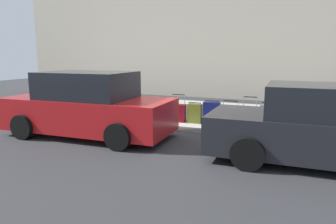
{
  "coord_description": "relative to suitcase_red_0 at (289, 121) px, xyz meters",
  "views": [
    {
      "loc": [
        -3.6,
        8.06,
        2.13
      ],
      "look_at": [
        -0.4,
        0.6,
        0.65
      ],
      "focal_mm": 33.26,
      "sensor_mm": 36.0,
      "label": 1
    }
  ],
  "objects": [
    {
      "name": "suitcase_red_7",
      "position": [
        3.61,
        0.05,
        -0.04
      ],
      "size": [
        0.37,
        0.22,
        0.56
      ],
      "color": "red",
      "rests_on": "sidewalk_curb"
    },
    {
      "name": "suitcase_maroon_6",
      "position": [
        3.13,
        -0.02,
        -0.02
      ],
      "size": [
        0.46,
        0.25,
        0.85
      ],
      "color": "maroon",
      "rests_on": "sidewalk_curb"
    },
    {
      "name": "suitcase_teal_2",
      "position": [
        1.02,
        0.01,
        0.01
      ],
      "size": [
        0.43,
        0.29,
        0.89
      ],
      "color": "#0F606B",
      "rests_on": "sidewalk_curb"
    },
    {
      "name": "suitcase_silver_1",
      "position": [
        0.5,
        0.04,
        0.06
      ],
      "size": [
        0.5,
        0.28,
        0.76
      ],
      "color": "#9EA0A8",
      "rests_on": "sidewalk_curb"
    },
    {
      "name": "suitcase_silver_8",
      "position": [
        4.07,
        -0.03,
        -0.03
      ],
      "size": [
        0.41,
        0.2,
        0.58
      ],
      "color": "#9EA0A8",
      "rests_on": "sidewalk_curb"
    },
    {
      "name": "parked_car_charcoal_0",
      "position": [
        -0.85,
        1.98,
        0.31
      ],
      "size": [
        4.81,
        2.1,
        1.57
      ],
      "color": "black",
      "rests_on": "ground_plane"
    },
    {
      "name": "sidewalk_curb",
      "position": [
        3.37,
        -1.95,
        -0.36
      ],
      "size": [
        18.0,
        5.0,
        0.14
      ],
      "primitive_type": "cube",
      "color": "#ADA89E",
      "rests_on": "ground_plane"
    },
    {
      "name": "parked_car_red_1",
      "position": [
        4.92,
        1.98,
        0.37
      ],
      "size": [
        4.55,
        2.17,
        1.71
      ],
      "color": "#AD1619",
      "rests_on": "ground_plane"
    },
    {
      "name": "bollard_post",
      "position": [
        6.14,
        0.15,
        0.08
      ],
      "size": [
        0.13,
        0.13,
        0.74
      ],
      "primitive_type": "cylinder",
      "color": "#333338",
      "rests_on": "sidewalk_curb"
    },
    {
      "name": "suitcase_teal_9",
      "position": [
        4.56,
        -0.04,
        0.06
      ],
      "size": [
        0.43,
        0.22,
        0.75
      ],
      "color": "#0F606B",
      "rests_on": "sidewalk_curb"
    },
    {
      "name": "suitcase_olive_5",
      "position": [
        2.62,
        -0.05,
        -0.0
      ],
      "size": [
        0.43,
        0.2,
        0.63
      ],
      "color": "#59601E",
      "rests_on": "sidewalk_curb"
    },
    {
      "name": "fire_hydrant",
      "position": [
        5.35,
        -0.0,
        0.15
      ],
      "size": [
        0.39,
        0.21,
        0.84
      ],
      "color": "#D89E0C",
      "rests_on": "sidewalk_curb"
    },
    {
      "name": "suitcase_navy_4",
      "position": [
        2.09,
        0.01,
        0.04
      ],
      "size": [
        0.49,
        0.24,
        0.72
      ],
      "color": "navy",
      "rests_on": "sidewalk_curb"
    },
    {
      "name": "ground_plane",
      "position": [
        3.37,
        0.55,
        -0.43
      ],
      "size": [
        40.0,
        40.0,
        0.0
      ],
      "primitive_type": "plane",
      "color": "#333335"
    },
    {
      "name": "suitcase_black_3",
      "position": [
        1.54,
        0.07,
        -0.01
      ],
      "size": [
        0.48,
        0.26,
        0.76
      ],
      "color": "black",
      "rests_on": "sidewalk_curb"
    },
    {
      "name": "suitcase_red_0",
      "position": [
        0.0,
        0.0,
        0.0
      ],
      "size": [
        0.37,
        0.25,
        0.63
      ],
      "color": "red",
      "rests_on": "sidewalk_curb"
    },
    {
      "name": "parking_meter",
      "position": [
        -1.06,
        -0.25,
        0.54
      ],
      "size": [
        0.12,
        0.09,
        1.27
      ],
      "color": "slate",
      "rests_on": "sidewalk_curb"
    }
  ]
}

